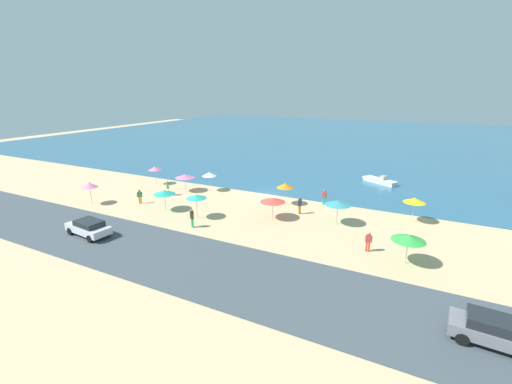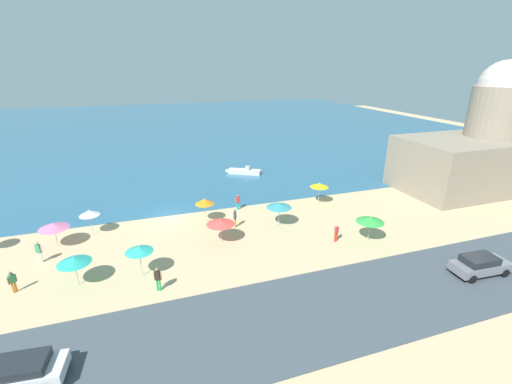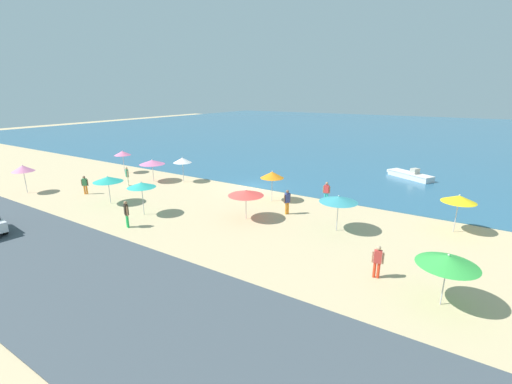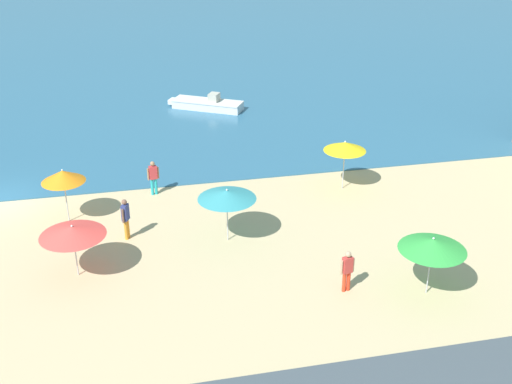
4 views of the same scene
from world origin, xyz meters
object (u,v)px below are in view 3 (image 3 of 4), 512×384
object	(u,v)px
beach_umbrella_3	(108,179)
bather_3	(127,175)
beach_umbrella_2	(152,162)
beach_umbrella_6	(339,199)
beach_umbrella_1	(23,168)
beach_umbrella_7	(246,193)
bather_1	(377,260)
bather_4	(326,191)
beach_umbrella_10	(141,185)
bather_0	(287,201)
beach_umbrella_5	(123,153)
beach_umbrella_8	(272,175)
skiff_nearshore	(410,175)
beach_umbrella_4	(182,160)
bather_5	(126,213)
beach_umbrella_9	(459,199)
bather_2	(85,184)
beach_umbrella_0	(448,260)

from	to	relation	value
beach_umbrella_3	bather_3	world-z (taller)	beach_umbrella_3
beach_umbrella_2	beach_umbrella_6	size ratio (longest dim) A/B	1.02
beach_umbrella_1	beach_umbrella_7	world-z (taller)	beach_umbrella_1
bather_1	bather_4	distance (m)	11.48
beach_umbrella_10	bather_3	xyz separation A→B (m)	(-7.58, 4.49, -1.20)
bather_0	beach_umbrella_5	bearing A→B (deg)	174.27
bather_4	bather_1	bearing A→B (deg)	-56.80
beach_umbrella_8	skiff_nearshore	bearing A→B (deg)	59.58
beach_umbrella_1	bather_1	world-z (taller)	beach_umbrella_1
beach_umbrella_4	bather_4	size ratio (longest dim) A/B	1.44
beach_umbrella_3	beach_umbrella_2	bearing A→B (deg)	110.68
beach_umbrella_3	bather_5	xyz separation A→B (m)	(5.39, -2.53, -0.96)
beach_umbrella_4	beach_umbrella_9	distance (m)	23.32
beach_umbrella_5	bather_3	size ratio (longest dim) A/B	1.36
bather_2	bather_3	world-z (taller)	bather_3
beach_umbrella_5	bather_0	xyz separation A→B (m)	(21.10, -2.12, -1.14)
beach_umbrella_0	beach_umbrella_5	bearing A→B (deg)	165.04
beach_umbrella_3	skiff_nearshore	world-z (taller)	beach_umbrella_3
bather_3	skiff_nearshore	distance (m)	27.94
beach_umbrella_9	bather_2	bearing A→B (deg)	-164.45
beach_umbrella_2	beach_umbrella_10	world-z (taller)	beach_umbrella_10
beach_umbrella_7	beach_umbrella_2	bearing A→B (deg)	164.76
bather_0	skiff_nearshore	bearing A→B (deg)	70.40
beach_umbrella_10	bather_1	xyz separation A→B (m)	(16.37, 0.07, -1.29)
bather_0	bather_5	xyz separation A→B (m)	(-7.62, -7.86, -0.01)
beach_umbrella_0	beach_umbrella_9	world-z (taller)	beach_umbrella_9
bather_4	bather_5	distance (m)	14.92
beach_umbrella_7	beach_umbrella_1	bearing A→B (deg)	-165.75
beach_umbrella_1	beach_umbrella_9	size ratio (longest dim) A/B	1.02
bather_4	skiff_nearshore	bearing A→B (deg)	70.31
bather_3	bather_4	distance (m)	18.41
beach_umbrella_8	bather_1	xyz separation A→B (m)	(10.17, -7.68, -1.25)
beach_umbrella_3	beach_umbrella_5	world-z (taller)	beach_umbrella_5
beach_umbrella_4	beach_umbrella_10	distance (m)	9.38
beach_umbrella_6	beach_umbrella_8	world-z (taller)	beach_umbrella_8
beach_umbrella_9	bather_0	size ratio (longest dim) A/B	1.37
beach_umbrella_8	bather_2	xyz separation A→B (m)	(-14.56, -7.00, -1.27)
beach_umbrella_0	beach_umbrella_6	bearing A→B (deg)	140.40
beach_umbrella_4	bather_4	xyz separation A→B (m)	(14.28, 1.28, -1.20)
bather_2	bather_5	bearing A→B (deg)	-17.47
beach_umbrella_9	bather_3	world-z (taller)	beach_umbrella_9
beach_umbrella_6	beach_umbrella_9	bearing A→B (deg)	30.72
bather_5	beach_umbrella_4	bearing A→B (deg)	116.37
beach_umbrella_4	bather_2	world-z (taller)	beach_umbrella_4
beach_umbrella_3	bather_0	xyz separation A→B (m)	(13.00, 5.34, -0.95)
bather_2	beach_umbrella_1	bearing A→B (deg)	-151.37
beach_umbrella_4	bather_5	xyz separation A→B (m)	(5.25, -10.60, -1.14)
beach_umbrella_5	bather_2	size ratio (longest dim) A/B	1.52
beach_umbrella_6	bather_1	bearing A→B (deg)	-51.83
beach_umbrella_2	beach_umbrella_8	xyz separation A→B (m)	(13.01, 0.84, 0.24)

